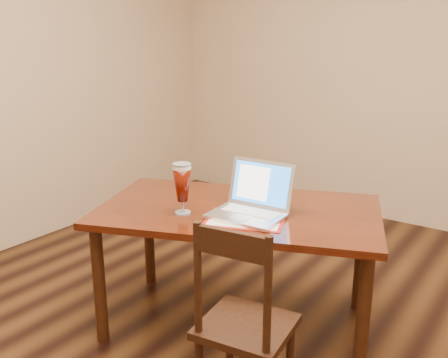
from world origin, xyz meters
The scene contains 2 objects.
dining_table centered at (-0.24, 0.34, 0.62)m, with size 1.68×1.31×0.96m.
dining_chair centered at (0.16, -0.20, 0.41)m, with size 0.42×0.40×0.88m.
Camera 1 is at (1.15, -1.75, 1.58)m, focal length 40.00 mm.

